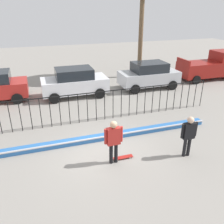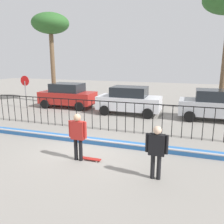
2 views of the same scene
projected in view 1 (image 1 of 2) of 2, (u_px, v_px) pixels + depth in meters
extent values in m
plane|color=gray|center=(103.00, 151.00, 10.08)|extent=(60.00, 60.00, 0.00)
cube|color=#2D6BB7|center=(98.00, 138.00, 10.85)|extent=(11.00, 0.36, 0.22)
cylinder|color=#B2B2B7|center=(99.00, 138.00, 10.65)|extent=(11.00, 0.09, 0.09)
cylinder|color=black|center=(10.00, 117.00, 11.24)|extent=(0.04, 0.04, 1.60)
cylinder|color=black|center=(20.00, 116.00, 11.37)|extent=(0.04, 0.04, 1.60)
cylinder|color=black|center=(31.00, 115.00, 11.50)|extent=(0.04, 0.04, 1.60)
cylinder|color=black|center=(41.00, 113.00, 11.63)|extent=(0.04, 0.04, 1.60)
cylinder|color=black|center=(50.00, 112.00, 11.77)|extent=(0.04, 0.04, 1.60)
cylinder|color=black|center=(60.00, 111.00, 11.90)|extent=(0.04, 0.04, 1.60)
cylinder|color=black|center=(69.00, 110.00, 12.03)|extent=(0.04, 0.04, 1.60)
cylinder|color=black|center=(78.00, 109.00, 12.16)|extent=(0.04, 0.04, 1.60)
cylinder|color=black|center=(87.00, 108.00, 12.29)|extent=(0.04, 0.04, 1.60)
cylinder|color=black|center=(96.00, 107.00, 12.43)|extent=(0.04, 0.04, 1.60)
cylinder|color=black|center=(105.00, 105.00, 12.56)|extent=(0.04, 0.04, 1.60)
cylinder|color=black|center=(113.00, 104.00, 12.69)|extent=(0.04, 0.04, 1.60)
cylinder|color=black|center=(121.00, 103.00, 12.82)|extent=(0.04, 0.04, 1.60)
cylinder|color=black|center=(129.00, 102.00, 12.96)|extent=(0.04, 0.04, 1.60)
cylinder|color=black|center=(137.00, 101.00, 13.09)|extent=(0.04, 0.04, 1.60)
cylinder|color=black|center=(145.00, 100.00, 13.22)|extent=(0.04, 0.04, 1.60)
cylinder|color=black|center=(153.00, 100.00, 13.35)|extent=(0.04, 0.04, 1.60)
cylinder|color=black|center=(160.00, 99.00, 13.48)|extent=(0.04, 0.04, 1.60)
cylinder|color=black|center=(167.00, 98.00, 13.62)|extent=(0.04, 0.04, 1.60)
cylinder|color=black|center=(174.00, 97.00, 13.75)|extent=(0.04, 0.04, 1.60)
cylinder|color=black|center=(181.00, 96.00, 13.88)|extent=(0.04, 0.04, 1.60)
cylinder|color=black|center=(188.00, 95.00, 14.01)|extent=(0.04, 0.04, 1.60)
cylinder|color=black|center=(195.00, 94.00, 14.15)|extent=(0.04, 0.04, 1.60)
cylinder|color=black|center=(202.00, 93.00, 14.28)|extent=(0.04, 0.04, 1.60)
cube|color=black|center=(87.00, 93.00, 11.98)|extent=(14.00, 0.04, 0.04)
cylinder|color=black|center=(111.00, 154.00, 9.15)|extent=(0.14, 0.14, 0.83)
cylinder|color=black|center=(116.00, 153.00, 9.21)|extent=(0.14, 0.14, 0.83)
cube|color=#B22823|center=(114.00, 136.00, 8.87)|extent=(0.51, 0.22, 0.69)
sphere|color=tan|center=(114.00, 125.00, 8.67)|extent=(0.27, 0.27, 0.27)
cylinder|color=#B22823|center=(106.00, 137.00, 8.77)|extent=(0.11, 0.11, 0.62)
cylinder|color=#B22823|center=(121.00, 134.00, 8.94)|extent=(0.11, 0.11, 0.62)
cube|color=#A51E19|center=(123.00, 157.00, 9.55)|extent=(0.80, 0.20, 0.02)
cylinder|color=silver|center=(129.00, 156.00, 9.71)|extent=(0.05, 0.03, 0.05)
cylinder|color=silver|center=(130.00, 158.00, 9.58)|extent=(0.05, 0.03, 0.05)
cylinder|color=silver|center=(116.00, 158.00, 9.56)|extent=(0.05, 0.03, 0.05)
cylinder|color=silver|center=(117.00, 160.00, 9.43)|extent=(0.05, 0.03, 0.05)
cylinder|color=black|center=(185.00, 147.00, 9.58)|extent=(0.14, 0.14, 0.81)
cylinder|color=black|center=(189.00, 147.00, 9.63)|extent=(0.14, 0.14, 0.81)
cube|color=black|center=(189.00, 131.00, 9.30)|extent=(0.50, 0.21, 0.67)
sphere|color=beige|center=(191.00, 120.00, 9.11)|extent=(0.27, 0.27, 0.27)
cylinder|color=black|center=(183.00, 131.00, 9.20)|extent=(0.11, 0.11, 0.60)
cylinder|color=black|center=(196.00, 129.00, 9.37)|extent=(0.11, 0.11, 0.60)
cylinder|color=black|center=(18.00, 89.00, 16.39)|extent=(0.68, 0.22, 0.68)
cylinder|color=black|center=(17.00, 99.00, 14.75)|extent=(0.68, 0.22, 0.68)
cube|color=silver|center=(75.00, 85.00, 15.88)|extent=(4.30, 1.90, 0.90)
cube|color=#1E2328|center=(74.00, 73.00, 15.56)|extent=(2.37, 1.71, 0.66)
cylinder|color=black|center=(93.00, 85.00, 17.30)|extent=(0.68, 0.22, 0.68)
cylinder|color=black|center=(100.00, 93.00, 15.65)|extent=(0.68, 0.22, 0.68)
cylinder|color=black|center=(52.00, 89.00, 16.47)|extent=(0.68, 0.22, 0.68)
cylinder|color=black|center=(55.00, 98.00, 14.82)|extent=(0.68, 0.22, 0.68)
cube|color=#B7BABF|center=(149.00, 77.00, 17.47)|extent=(4.30, 1.90, 0.90)
cube|color=#1E2328|center=(149.00, 67.00, 17.15)|extent=(2.37, 1.71, 0.66)
cylinder|color=black|center=(160.00, 78.00, 18.89)|extent=(0.68, 0.22, 0.68)
cylinder|color=black|center=(172.00, 85.00, 17.24)|extent=(0.68, 0.22, 0.68)
cylinder|color=black|center=(125.00, 82.00, 18.06)|extent=(0.68, 0.22, 0.68)
cylinder|color=black|center=(135.00, 89.00, 16.41)|extent=(0.68, 0.22, 0.68)
cube|color=maroon|center=(207.00, 68.00, 19.55)|extent=(4.70, 1.90, 1.10)
cube|color=maroon|center=(223.00, 56.00, 19.58)|extent=(1.50, 1.75, 0.80)
cube|color=maroon|center=(184.00, 61.00, 18.61)|extent=(0.12, 1.75, 0.36)
cylinder|color=black|center=(214.00, 71.00, 21.06)|extent=(0.68, 0.22, 0.68)
cylinder|color=black|center=(182.00, 74.00, 20.15)|extent=(0.68, 0.22, 0.68)
cylinder|color=black|center=(196.00, 80.00, 18.50)|extent=(0.68, 0.22, 0.68)
cylinder|color=brown|center=(141.00, 36.00, 19.30)|extent=(0.36, 0.36, 6.66)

